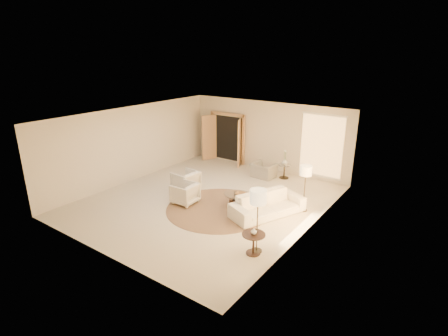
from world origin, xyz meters
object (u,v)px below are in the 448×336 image
Objects in this scene: coffee_table at (240,200)px; side_table at (284,170)px; floor_lamp_near at (306,173)px; floor_lamp_far at (258,200)px; end_vase at (254,231)px; armchair_right at (185,192)px; end_table at (253,240)px; bowl at (240,194)px; sofa at (268,205)px; armchair_left at (186,180)px; side_vase at (285,162)px; accent_chair at (263,168)px.

coffee_table is 3.23m from side_table.
floor_lamp_near is 2.85m from floor_lamp_far.
end_vase is at bearing -95.86° from floor_lamp_far.
armchair_right is at bearing -155.43° from coffee_table.
floor_lamp_far is (0.01, 0.13, 1.02)m from end_table.
bowl is at bearing 132.00° from floor_lamp_far.
sofa is 2.21m from end_table.
armchair_right is at bearing 45.54° from armchair_left.
end_table is at bearing -71.46° from side_vase.
sofa is at bearing -72.29° from side_table.
end_table is (3.34, -1.27, -0.01)m from armchair_right.
side_vase reaches higher than armchair_right.
floor_lamp_near reaches higher than coffee_table.
sofa reaches higher than side_table.
floor_lamp_far is at bearing -90.00° from floor_lamp_near.
side_table is at bearing 108.54° from end_vase.
accent_chair reaches higher than bowl.
side_table reaches higher than bowl.
floor_lamp_near is (1.78, -2.28, 0.91)m from side_table.
bowl is (0.07, -3.23, 0.12)m from side_table.
bowl is (0.77, -2.84, 0.08)m from accent_chair.
floor_lamp_near is 6.34× the size of side_vase.
floor_lamp_near is 9.41× the size of end_vase.
floor_lamp_near is at bearing 29.19° from bowl.
coffee_table is 1.02× the size of floor_lamp_near.
accent_chair is 1.57× the size of side_table.
bowl is 2.00× the size of end_vase.
armchair_right is (-2.59, -0.80, 0.04)m from sofa.
armchair_left is 3.91m from side_vase.
coffee_table is at bearing 129.87° from end_vase.
side_vase is at bearing 127.96° from floor_lamp_near.
sofa is 2.34m from floor_lamp_far.
floor_lamp_far is at bearing 84.14° from end_vase.
accent_chair reaches higher than sofa.
end_vase reaches higher than sofa.
floor_lamp_near is (2.48, -1.89, 0.86)m from accent_chair.
accent_chair is 5.46m from end_table.
side_table is 0.33m from side_vase.
accent_chair is 5.63× the size of end_vase.
floor_lamp_near reaches higher than side_table.
armchair_right is at bearing 130.64° from sofa.
end_table is at bearing 68.45° from armchair_left.
accent_chair is at bearing -150.98° from side_table.
side_vase is (-0.07, 3.23, 0.40)m from coffee_table.
sofa reaches higher than bowl.
floor_lamp_near is (0.01, 2.98, 0.88)m from end_table.
end_table is (4.00, -2.06, -0.04)m from armchair_left.
floor_lamp_far is (1.71, -1.90, 1.13)m from coffee_table.
armchair_left is 2.31m from coffee_table.
end_table is (0.75, -2.07, 0.03)m from sofa.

